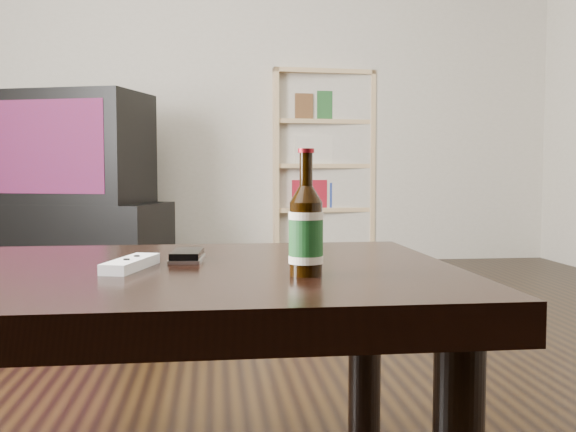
{
  "coord_description": "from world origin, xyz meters",
  "views": [
    {
      "loc": [
        0.06,
        -1.77,
        0.66
      ],
      "look_at": [
        0.19,
        -0.67,
        0.59
      ],
      "focal_mm": 42.0,
      "sensor_mm": 36.0,
      "label": 1
    }
  ],
  "objects": [
    {
      "name": "floor",
      "position": [
        0.0,
        0.0,
        -0.01
      ],
      "size": [
        5.0,
        6.0,
        0.01
      ],
      "primitive_type": "cube",
      "color": "black",
      "rests_on": "ground"
    },
    {
      "name": "wall_back",
      "position": [
        0.0,
        3.01,
        1.35
      ],
      "size": [
        5.0,
        0.02,
        2.7
      ],
      "primitive_type": "cube",
      "color": "#B1AB99",
      "rests_on": "ground"
    },
    {
      "name": "tv_stand",
      "position": [
        -0.81,
        2.51,
        0.23
      ],
      "size": [
        1.26,
        0.9,
        0.45
      ],
      "primitive_type": "cube",
      "rotation": [
        0.0,
        0.0,
        -0.32
      ],
      "color": "black",
      "rests_on": "floor"
    },
    {
      "name": "tv",
      "position": [
        -0.81,
        2.51,
        0.79
      ],
      "size": [
        1.03,
        0.82,
        0.68
      ],
      "rotation": [
        0.0,
        0.0,
        -0.32
      ],
      "color": "black",
      "rests_on": "tv_stand"
    },
    {
      "name": "bookshelf",
      "position": [
        0.83,
        3.15,
        0.71
      ],
      "size": [
        0.77,
        0.41,
        1.37
      ],
      "rotation": [
        0.0,
        0.0,
        0.1
      ],
      "color": "tan",
      "rests_on": "floor"
    },
    {
      "name": "coffee_table",
      "position": [
        -0.14,
        -0.56,
        0.42
      ],
      "size": [
        1.31,
        0.77,
        0.49
      ],
      "rotation": [
        0.0,
        0.0,
        0.01
      ],
      "color": "black",
      "rests_on": "floor"
    },
    {
      "name": "beer_bottle",
      "position": [
        0.22,
        -0.67,
        0.56
      ],
      "size": [
        0.07,
        0.07,
        0.21
      ],
      "rotation": [
        0.0,
        0.0,
        0.24
      ],
      "color": "black",
      "rests_on": "coffee_table"
    },
    {
      "name": "phone",
      "position": [
        0.01,
        -0.47,
        0.49
      ],
      "size": [
        0.07,
        0.12,
        0.02
      ],
      "rotation": [
        0.0,
        0.0,
        -0.08
      ],
      "color": "silver",
      "rests_on": "coffee_table"
    },
    {
      "name": "remote",
      "position": [
        -0.08,
        -0.57,
        0.5
      ],
      "size": [
        0.09,
        0.17,
        0.02
      ],
      "rotation": [
        0.0,
        0.0,
        -0.28
      ],
      "color": "white",
      "rests_on": "coffee_table"
    }
  ]
}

